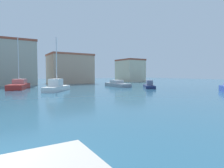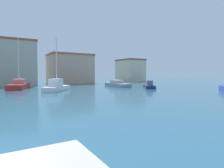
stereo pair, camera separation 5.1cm
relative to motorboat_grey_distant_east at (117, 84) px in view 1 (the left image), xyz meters
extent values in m
plane|color=#285670|center=(-7.28, -7.99, -0.48)|extent=(160.00, 160.00, 0.00)
cube|color=gray|center=(-0.01, -0.08, -0.15)|extent=(3.00, 7.94, 0.67)
cube|color=#ADB0B5|center=(0.02, 0.27, 0.51)|extent=(2.10, 3.04, 0.65)
cube|color=#19234C|center=(2.76, -6.74, -0.21)|extent=(4.87, 5.91, 0.54)
cube|color=slate|center=(2.45, -7.18, 0.52)|extent=(2.02, 2.25, 0.94)
cube|color=#B22823|center=(-18.33, 3.15, -0.05)|extent=(4.49, 7.64, 0.86)
cube|color=#C4716E|center=(-18.09, 3.88, 0.80)|extent=(2.67, 3.25, 0.85)
cylinder|color=silver|center=(-18.33, 3.15, 4.35)|extent=(0.12, 0.12, 7.94)
cylinder|color=silver|center=(-17.93, 4.39, 1.28)|extent=(0.85, 2.44, 0.08)
cube|color=white|center=(-13.67, -4.05, -0.12)|extent=(5.43, 6.13, 0.73)
cube|color=silver|center=(-13.90, -4.35, 0.81)|extent=(2.42, 2.46, 1.14)
cylinder|color=silver|center=(-13.67, -4.05, 3.98)|extent=(0.12, 0.12, 7.48)
cylinder|color=silver|center=(-12.96, -3.16, 1.14)|extent=(1.44, 1.78, 0.08)
cube|color=#B2A893|center=(-20.12, 15.20, 4.50)|extent=(12.88, 5.74, 9.96)
cube|color=#9E4733|center=(-20.12, 15.20, 9.73)|extent=(13.14, 5.85, 0.50)
cube|color=tan|center=(-4.05, 18.39, 3.34)|extent=(11.23, 8.99, 7.66)
cube|color=#B25B42|center=(-4.05, 18.39, 7.42)|extent=(11.45, 9.17, 0.50)
cube|color=beige|center=(18.06, 19.76, 3.12)|extent=(6.82, 9.01, 7.21)
cube|color=#9E4733|center=(18.06, 19.76, 6.97)|extent=(6.96, 9.19, 0.50)
camera|label=1|loc=(-21.30, -33.05, 2.11)|focal=30.01mm
camera|label=2|loc=(-21.26, -33.07, 2.11)|focal=30.01mm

